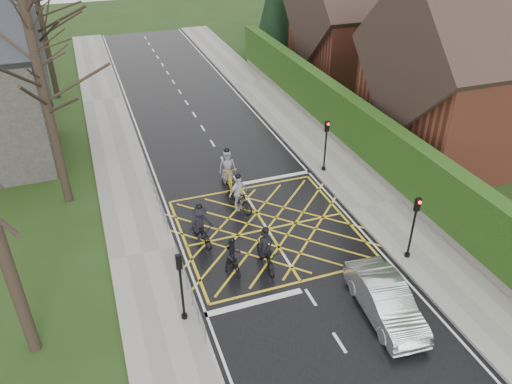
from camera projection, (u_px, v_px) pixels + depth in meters
ground at (267, 229)px, 24.28m from camera, size 120.00×120.00×0.00m
road at (267, 229)px, 24.28m from camera, size 9.00×80.00×0.01m
sidewalk_right at (375, 205)px, 25.95m from camera, size 3.00×80.00×0.15m
sidewalk_left at (143, 254)px, 22.52m from camera, size 3.00×80.00×0.15m
stone_wall at (349, 147)px, 31.11m from camera, size 0.50×38.00×0.70m
hedge at (352, 121)px, 30.19m from camera, size 0.90×38.00×2.80m
house_near at (479, 76)px, 29.20m from camera, size 11.80×9.80×11.30m
house_far at (359, 27)px, 40.60m from camera, size 9.80×8.80×10.30m
conifer at (277, 4)px, 45.53m from camera, size 4.60×4.60×10.00m
tree_near at (34, 52)px, 22.34m from camera, size 9.24×9.24×11.44m
tree_mid at (15, 2)px, 28.08m from camera, size 10.08×10.08×12.48m
tree_far at (37, 1)px, 35.44m from camera, size 8.40×8.40×10.40m
railing_south at (189, 286)px, 19.74m from camera, size 0.05×5.04×1.03m
railing_north at (156, 192)px, 25.74m from camera, size 0.05×6.04×1.03m
traffic_light_ne at (325, 146)px, 28.22m from camera, size 0.24×0.31×3.21m
traffic_light_se at (413, 229)px, 21.50m from camera, size 0.24×0.31×3.21m
traffic_light_sw at (182, 288)px, 18.35m from camera, size 0.24×0.31×3.21m
cyclist_rear at (266, 254)px, 21.60m from camera, size 0.75×2.12×2.05m
cyclist_back at (233, 258)px, 21.41m from camera, size 0.78×1.70×1.68m
cyclist_mid at (201, 228)px, 23.13m from camera, size 1.32×2.19×2.03m
cyclist_front at (239, 197)px, 25.35m from camera, size 1.30×2.16×2.09m
cyclist_lead at (228, 170)px, 27.77m from camera, size 1.00×2.22×2.09m
car at (386, 300)px, 19.10m from camera, size 1.94×4.60×1.48m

